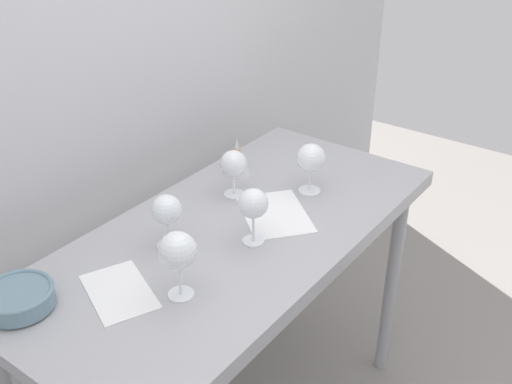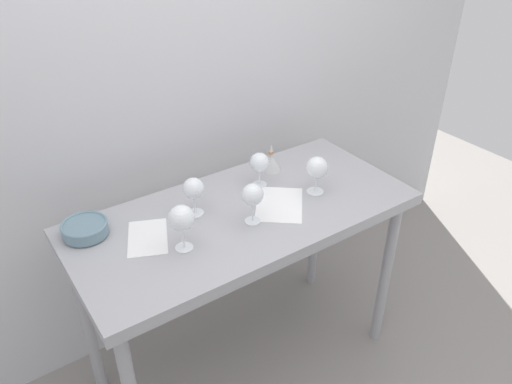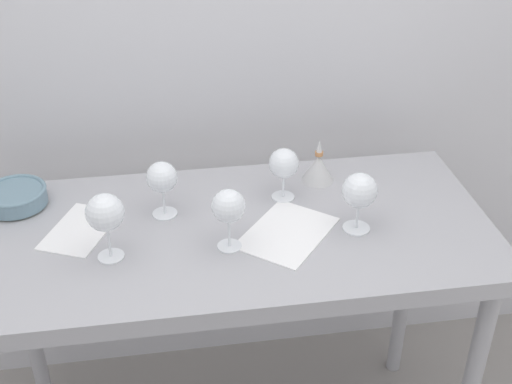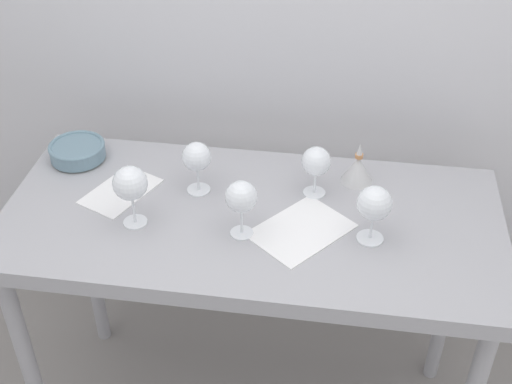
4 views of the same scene
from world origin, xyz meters
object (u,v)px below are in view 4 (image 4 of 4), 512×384
wine_glass_near_right (374,205)px  tasting_sheet_lower (301,230)px  wine_glass_near_left (130,185)px  wine_glass_far_right (316,163)px  tasting_bowl (77,151)px  wine_glass_far_left (197,158)px  decanter_funnel (358,169)px  wine_glass_near_center (241,198)px  tasting_sheet_upper (121,191)px

wine_glass_near_right → tasting_sheet_lower: (-0.19, 0.01, -0.11)m
wine_glass_near_left → wine_glass_far_right: bearing=23.6°
wine_glass_near_right → tasting_bowl: 0.94m
wine_glass_far_left → decanter_funnel: bearing=14.2°
wine_glass_near_center → tasting_sheet_upper: size_ratio=0.75×
wine_glass_near_left → wine_glass_near_center: 0.30m
wine_glass_near_center → decanter_funnel: size_ratio=1.25×
wine_glass_far_left → wine_glass_near_center: 0.24m
wine_glass_near_right → wine_glass_far_right: bearing=131.9°
wine_glass_near_left → decanter_funnel: bearing=25.8°
wine_glass_far_right → tasting_sheet_upper: size_ratio=0.69×
tasting_sheet_lower → wine_glass_near_right: bearing=37.0°
wine_glass_near_right → wine_glass_near_center: size_ratio=0.99×
tasting_sheet_lower → tasting_bowl: tasting_bowl is taller
tasting_sheet_lower → tasting_bowl: (-0.72, 0.25, 0.03)m
wine_glass_near_left → wine_glass_far_right: 0.52m
wine_glass_near_left → wine_glass_far_right: wine_glass_near_left is taller
wine_glass_far_right → tasting_sheet_upper: wine_glass_far_right is taller
wine_glass_near_center → decanter_funnel: wine_glass_near_center is taller
tasting_bowl → decanter_funnel: size_ratio=1.30×
wine_glass_near_right → tasting_sheet_lower: size_ratio=0.64×
wine_glass_far_right → wine_glass_far_left: 0.34m
tasting_bowl → decanter_funnel: bearing=0.6°
wine_glass_near_center → tasting_sheet_upper: 0.42m
wine_glass_near_left → wine_glass_near_center: (0.30, -0.00, -0.01)m
wine_glass_near_right → wine_glass_near_center: 0.34m
tasting_sheet_lower → tasting_bowl: bearing=-159.5°
tasting_sheet_lower → decanter_funnel: decanter_funnel is taller
wine_glass_near_left → wine_glass_far_right: size_ratio=1.17×
decanter_funnel → wine_glass_near_center: bearing=-135.8°
wine_glass_far_right → tasting_sheet_lower: (-0.02, -0.17, -0.11)m
wine_glass_far_left → tasting_sheet_lower: (0.31, -0.14, -0.11)m
wine_glass_near_right → tasting_sheet_upper: size_ratio=0.74×
wine_glass_near_left → wine_glass_near_right: bearing=2.3°
wine_glass_near_center → wine_glass_far_right: bearing=49.7°
wine_glass_near_left → wine_glass_far_left: 0.22m
wine_glass_near_left → tasting_bowl: (-0.27, 0.28, -0.10)m
wine_glass_near_left → wine_glass_far_left: size_ratio=1.13×
wine_glass_far_left → wine_glass_near_right: (0.50, -0.15, 0.00)m
tasting_sheet_upper → decanter_funnel: 0.70m
tasting_sheet_lower → wine_glass_near_center: bearing=-127.7°
tasting_bowl → wine_glass_near_left: bearing=-46.3°
wine_glass_near_left → wine_glass_near_right: (0.64, 0.03, -0.01)m
wine_glass_near_left → tasting_sheet_upper: wine_glass_near_left is taller
wine_glass_far_right → tasting_sheet_upper: (-0.56, -0.08, -0.11)m
wine_glass_far_left → wine_glass_far_right: bearing=6.0°
wine_glass_near_left → wine_glass_far_left: wine_glass_near_left is taller
wine_glass_near_right → decanter_funnel: size_ratio=1.24×
wine_glass_near_right → wine_glass_near_center: bearing=-175.2°
wine_glass_near_center → tasting_bowl: size_ratio=0.96×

